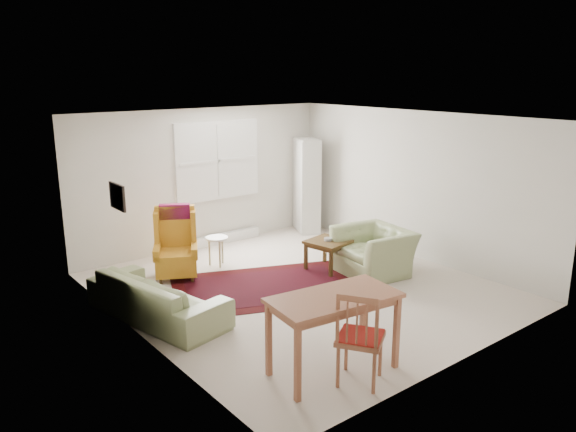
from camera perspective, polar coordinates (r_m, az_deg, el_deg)
room at (r=8.17m, az=0.49°, el=1.30°), size 5.04×5.54×2.51m
rug at (r=8.42m, az=-2.30°, el=-7.16°), size 3.14×2.62×0.03m
sofa at (r=7.48m, az=-13.16°, el=-7.16°), size 1.21×2.16×0.82m
armchair at (r=8.97m, az=8.71°, el=-3.11°), size 1.11×1.23×0.86m
wingback_chair at (r=8.79m, az=-11.36°, el=-2.75°), size 0.89×0.91×1.12m
coffee_table at (r=9.10m, az=4.06°, el=-3.95°), size 0.70×0.70×0.49m
stool at (r=9.34m, az=-7.20°, el=-3.54°), size 0.46×0.46×0.49m
cabinet at (r=11.15m, az=1.92°, el=3.13°), size 0.66×0.83×1.85m
desk at (r=6.07m, az=4.64°, el=-11.85°), size 1.44×0.85×0.86m
desk_chair at (r=5.87m, az=7.37°, el=-11.96°), size 0.62×0.62×1.03m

